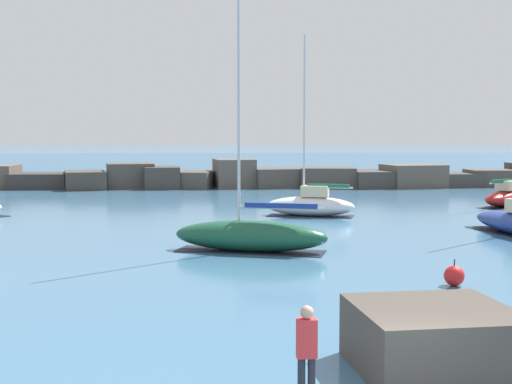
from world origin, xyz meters
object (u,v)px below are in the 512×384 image
sailboat_moored_2 (250,235)px  sailboat_moored_5 (311,204)px  person_on_rocks (307,349)px  mooring_buoy_orange_near (454,276)px  sailboat_moored_4 (510,196)px

sailboat_moored_2 → sailboat_moored_5: (4.24, 12.49, 0.02)m
sailboat_moored_2 → person_on_rocks: 16.75m
mooring_buoy_orange_near → person_on_rocks: size_ratio=0.47×
sailboat_moored_5 → person_on_rocks: 29.52m
sailboat_moored_2 → sailboat_moored_5: bearing=71.3°
sailboat_moored_4 → person_on_rocks: sailboat_moored_4 is taller
sailboat_moored_4 → sailboat_moored_5: (-14.01, -4.71, 0.04)m
person_on_rocks → sailboat_moored_2: bearing=90.3°
sailboat_moored_2 → sailboat_moored_4: bearing=43.3°
sailboat_moored_2 → person_on_rocks: bearing=-89.7°
sailboat_moored_2 → sailboat_moored_5: 13.19m
sailboat_moored_4 → person_on_rocks: size_ratio=5.46×
sailboat_moored_2 → sailboat_moored_5: sailboat_moored_2 is taller
sailboat_moored_5 → mooring_buoy_orange_near: 19.63m
sailboat_moored_5 → sailboat_moored_2: bearing=-108.7°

